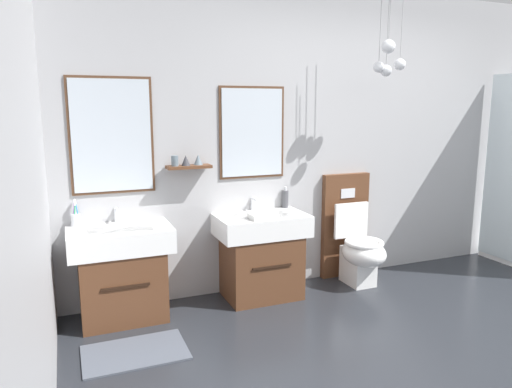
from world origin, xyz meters
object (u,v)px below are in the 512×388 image
Objects in this scene: vanity_sink_right at (261,253)px; toilet at (354,242)px; vanity_sink_left at (122,270)px; soap_dispenser at (285,199)px; folded_hand_towel at (263,216)px; toothbrush_cup at (76,219)px.

vanity_sink_right is 0.76× the size of toilet.
vanity_sink_left is at bearing 180.00° from vanity_sink_right.
vanity_sink_left is 1.54m from soap_dispenser.
vanity_sink_left is at bearing -173.18° from soap_dispenser.
toilet reaches higher than vanity_sink_left.
vanity_sink_right is at bearing 74.58° from folded_hand_towel.
toilet is 1.07m from folded_hand_towel.
vanity_sink_right is at bearing -150.56° from soap_dispenser.
vanity_sink_right is 0.95m from toilet.
toilet reaches higher than vanity_sink_right.
toothbrush_cup is at bearing -179.67° from soap_dispenser.
soap_dispenser is at bearing 0.33° from toothbrush_cup.
soap_dispenser is at bearing 164.95° from toilet.
vanity_sink_left is 1.19m from folded_hand_towel.
toothbrush_cup is (-1.46, 0.17, 0.40)m from vanity_sink_right.
folded_hand_towel is at bearing -171.35° from toilet.
toothbrush_cup is 0.95× the size of folded_hand_towel.
soap_dispenser reaches higher than vanity_sink_left.
vanity_sink_right is 0.55m from soap_dispenser.
toilet is 4.80× the size of toothbrush_cup.
toilet is at bearing -3.81° from toothbrush_cup.
vanity_sink_left is 1.16m from vanity_sink_right.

